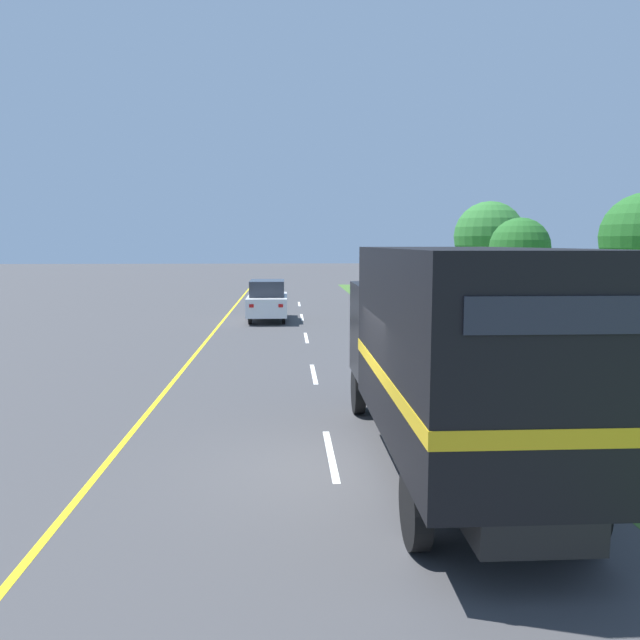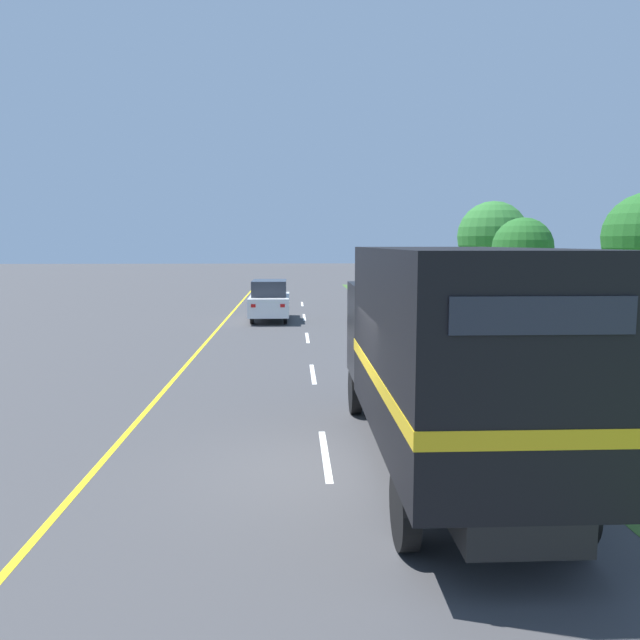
% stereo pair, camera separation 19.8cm
% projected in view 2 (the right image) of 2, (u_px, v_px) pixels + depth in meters
% --- Properties ---
extents(ground_plane, '(200.00, 200.00, 0.00)m').
position_uv_depth(ground_plane, '(327.00, 469.00, 9.96)').
color(ground_plane, '#3D3D3F').
extents(edge_line_yellow, '(0.12, 58.68, 0.01)m').
position_uv_depth(edge_line_yellow, '(213.00, 335.00, 24.44)').
color(edge_line_yellow, yellow).
rests_on(edge_line_yellow, ground).
extents(centre_dash_near, '(0.12, 2.60, 0.01)m').
position_uv_depth(centre_dash_near, '(325.00, 454.00, 10.62)').
color(centre_dash_near, white).
rests_on(centre_dash_near, ground).
extents(centre_dash_mid_a, '(0.12, 2.60, 0.01)m').
position_uv_depth(centre_dash_mid_a, '(313.00, 374.00, 17.16)').
color(centre_dash_mid_a, white).
rests_on(centre_dash_mid_a, ground).
extents(centre_dash_mid_b, '(0.12, 2.60, 0.01)m').
position_uv_depth(centre_dash_mid_b, '(307.00, 338.00, 23.71)').
color(centre_dash_mid_b, white).
rests_on(centre_dash_mid_b, ground).
extents(centre_dash_far, '(0.12, 2.60, 0.01)m').
position_uv_depth(centre_dash_far, '(304.00, 317.00, 30.25)').
color(centre_dash_far, white).
rests_on(centre_dash_far, ground).
extents(centre_dash_farthest, '(0.12, 2.60, 0.01)m').
position_uv_depth(centre_dash_farthest, '(302.00, 304.00, 36.80)').
color(centre_dash_farthest, white).
rests_on(centre_dash_farthest, ground).
extents(horse_trailer_truck, '(2.37, 7.92, 3.52)m').
position_uv_depth(horse_trailer_truck, '(445.00, 350.00, 9.53)').
color(horse_trailer_truck, black).
rests_on(horse_trailer_truck, ground).
extents(lead_car_white, '(1.80, 4.23, 1.88)m').
position_uv_depth(lead_car_white, '(270.00, 300.00, 28.89)').
color(lead_car_white, black).
rests_on(lead_car_white, ground).
extents(highway_sign, '(2.03, 0.09, 2.73)m').
position_uv_depth(highway_sign, '(516.00, 308.00, 18.23)').
color(highway_sign, '#9E9EA3').
rests_on(highway_sign, ground).
extents(roadside_tree_mid, '(2.86, 2.86, 4.78)m').
position_uv_depth(roadside_tree_mid, '(523.00, 248.00, 29.45)').
color(roadside_tree_mid, brown).
rests_on(roadside_tree_mid, ground).
extents(roadside_tree_far, '(4.10, 4.10, 6.02)m').
position_uv_depth(roadside_tree_far, '(493.00, 237.00, 36.58)').
color(roadside_tree_far, brown).
rests_on(roadside_tree_far, ground).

